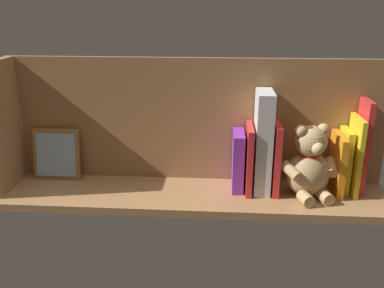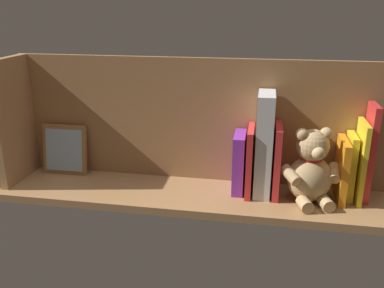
% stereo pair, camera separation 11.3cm
% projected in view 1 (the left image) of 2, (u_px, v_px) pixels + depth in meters
% --- Properties ---
extents(ground_plane, '(1.11, 0.24, 0.02)m').
position_uv_depth(ground_plane, '(192.00, 194.00, 1.18)').
color(ground_plane, '#A87A4C').
extents(shelf_back_panel, '(1.11, 0.02, 0.37)m').
position_uv_depth(shelf_back_panel, '(194.00, 120.00, 1.21)').
color(shelf_back_panel, '#9A6C41').
rests_on(shelf_back_panel, ground_plane).
extents(shelf_side_divider, '(0.02, 0.18, 0.37)m').
position_uv_depth(shelf_side_divider, '(3.00, 126.00, 1.16)').
color(shelf_side_divider, '#A87A4C').
rests_on(shelf_side_divider, ground_plane).
extents(book_0, '(0.02, 0.09, 0.26)m').
position_uv_depth(book_0, '(362.00, 147.00, 1.14)').
color(book_0, red).
rests_on(book_0, ground_plane).
extents(book_1, '(0.01, 0.11, 0.22)m').
position_uv_depth(book_1, '(354.00, 155.00, 1.14)').
color(book_1, yellow).
rests_on(book_1, ground_plane).
extents(book_2, '(0.02, 0.09, 0.18)m').
position_uv_depth(book_2, '(345.00, 160.00, 1.16)').
color(book_2, yellow).
rests_on(book_2, ground_plane).
extents(book_3, '(0.02, 0.12, 0.17)m').
position_uv_depth(book_3, '(337.00, 164.00, 1.15)').
color(book_3, orange).
rests_on(book_3, ground_plane).
extents(teddy_bear, '(0.16, 0.15, 0.21)m').
position_uv_depth(teddy_bear, '(309.00, 165.00, 1.12)').
color(teddy_bear, tan).
rests_on(teddy_bear, ground_plane).
extents(book_4, '(0.02, 0.12, 0.20)m').
position_uv_depth(book_4, '(275.00, 157.00, 1.16)').
color(book_4, red).
rests_on(book_4, ground_plane).
extents(dictionary_thick_white, '(0.05, 0.12, 0.29)m').
position_uv_depth(dictionary_thick_white, '(263.00, 142.00, 1.15)').
color(dictionary_thick_white, silver).
rests_on(dictionary_thick_white, ground_plane).
extents(book_5, '(0.02, 0.13, 0.19)m').
position_uv_depth(book_5, '(249.00, 158.00, 1.16)').
color(book_5, red).
rests_on(book_5, ground_plane).
extents(book_6, '(0.03, 0.11, 0.17)m').
position_uv_depth(book_6, '(238.00, 161.00, 1.18)').
color(book_6, purple).
rests_on(book_6, ground_plane).
extents(picture_frame_leaning, '(0.14, 0.04, 0.16)m').
position_uv_depth(picture_frame_leaning, '(57.00, 154.00, 1.25)').
color(picture_frame_leaning, '#9E6B3D').
rests_on(picture_frame_leaning, ground_plane).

